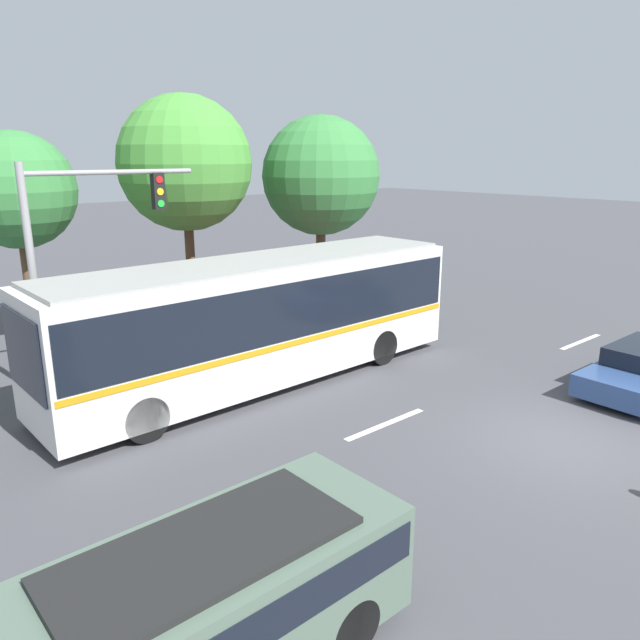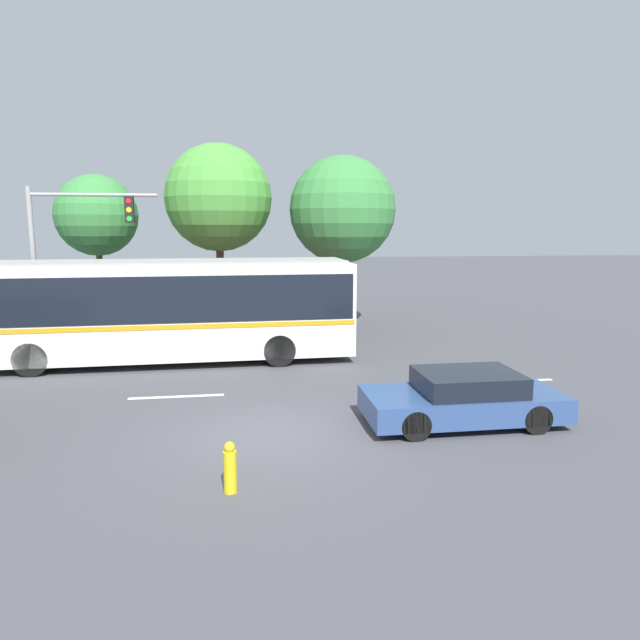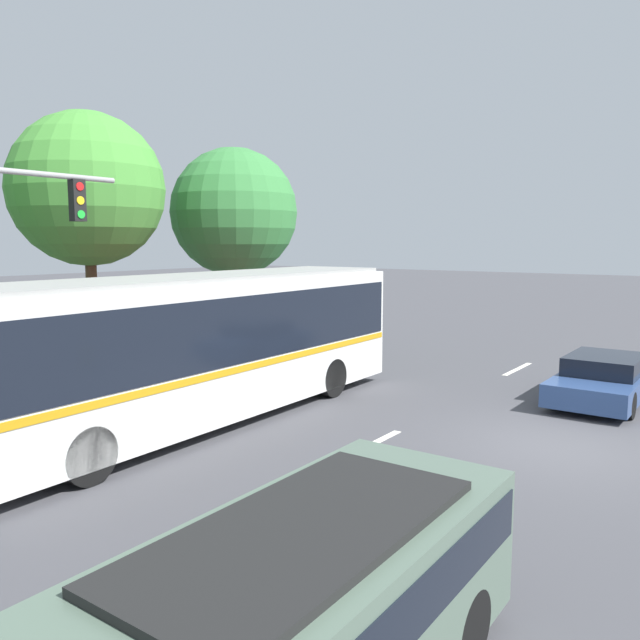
{
  "view_description": "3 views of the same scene",
  "coord_description": "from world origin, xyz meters",
  "views": [
    {
      "loc": [
        -11.22,
        -5.34,
        5.79
      ],
      "look_at": [
        -1.75,
        5.69,
        1.77
      ],
      "focal_mm": 33.71,
      "sensor_mm": 36.0,
      "label": 1
    },
    {
      "loc": [
        -0.58,
        -11.3,
        4.27
      ],
      "look_at": [
        2.02,
        6.08,
        1.39
      ],
      "focal_mm": 31.7,
      "sensor_mm": 36.0,
      "label": 2
    },
    {
      "loc": [
        -12.35,
        -3.21,
        3.97
      ],
      "look_at": [
        1.01,
        6.44,
        1.93
      ],
      "focal_mm": 35.28,
      "sensor_mm": 36.0,
      "label": 3
    }
  ],
  "objects": [
    {
      "name": "ground_plane",
      "position": [
        0.0,
        0.0,
        0.0
      ],
      "size": [
        140.0,
        140.0,
        0.0
      ],
      "primitive_type": "plane",
      "color": "#444449"
    },
    {
      "name": "city_bus",
      "position": [
        -2.65,
        6.92,
        1.85
      ],
      "size": [
        11.56,
        2.82,
        3.26
      ],
      "rotation": [
        0.0,
        0.0,
        3.16
      ],
      "color": "silver",
      "rests_on": "ground"
    },
    {
      "name": "sedan_foreground",
      "position": [
        4.31,
        0.05,
        0.56
      ],
      "size": [
        4.31,
        1.88,
        1.16
      ],
      "rotation": [
        0.0,
        0.0,
        3.14
      ],
      "color": "navy",
      "rests_on": "ground"
    },
    {
      "name": "suv_left_lane",
      "position": [
        -8.51,
        -0.28,
        1.0
      ],
      "size": [
        4.77,
        1.95,
        1.71
      ],
      "rotation": [
        0.0,
        0.0,
        3.15
      ],
      "color": "#516656",
      "rests_on": "ground"
    },
    {
      "name": "flowering_hedge",
      "position": [
        -0.49,
        10.32,
        0.83
      ],
      "size": [
        7.77,
        1.35,
        1.69
      ],
      "color": "#286028",
      "rests_on": "ground"
    },
    {
      "name": "street_tree_centre",
      "position": [
        -1.23,
        13.19,
        5.48
      ],
      "size": [
        4.46,
        4.46,
        7.73
      ],
      "color": "brown",
      "rests_on": "ground"
    },
    {
      "name": "street_tree_right",
      "position": [
        3.87,
        12.19,
        4.99
      ],
      "size": [
        4.42,
        4.42,
        7.22
      ],
      "color": "brown",
      "rests_on": "ground"
    },
    {
      "name": "lane_stripe_near",
      "position": [
        -2.15,
        2.99,
        0.01
      ],
      "size": [
        2.4,
        0.16,
        0.01
      ],
      "primitive_type": "cube",
      "color": "silver",
      "rests_on": "ground"
    },
    {
      "name": "lane_stripe_mid",
      "position": [
        7.03,
        3.12,
        0.01
      ],
      "size": [
        2.4,
        0.16,
        0.01
      ],
      "primitive_type": "cube",
      "color": "silver",
      "rests_on": "ground"
    }
  ]
}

